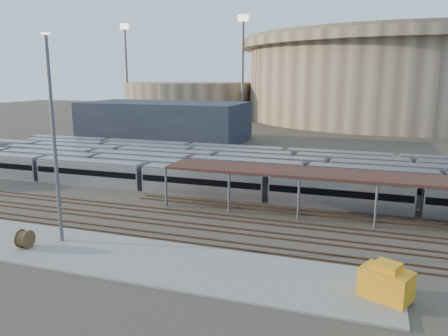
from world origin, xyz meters
TOP-DOWN VIEW (x-y plane):
  - ground at (0.00, 0.00)m, footprint 420.00×420.00m
  - apron at (-5.00, -15.00)m, footprint 50.00×9.00m
  - subway_trains at (0.33, 18.50)m, footprint 127.97×23.90m
  - inspection_shed at (22.00, 4.00)m, footprint 60.30×6.00m
  - empty_tracks at (0.00, -5.00)m, footprint 170.00×9.62m
  - stadium at (25.00, 140.00)m, footprint 124.00×124.00m
  - secondary_arena at (-60.00, 130.00)m, footprint 56.00×56.00m
  - service_building at (-35.00, 55.00)m, footprint 42.00×20.00m
  - floodlight_0 at (-30.00, 110.00)m, footprint 4.00×1.00m
  - floodlight_1 at (-85.00, 120.00)m, footprint 4.00×1.00m
  - floodlight_3 at (-10.00, 160.00)m, footprint 4.00×1.00m
  - cable_reel_east at (-14.48, -16.40)m, footprint 1.13×1.87m
  - yard_light_pole at (-12.33, -13.74)m, footprint 0.80×0.36m
  - yellow_equipment at (18.50, -15.52)m, footprint 4.20×3.55m

SIDE VIEW (x-z plane):
  - ground at x=0.00m, z-range 0.00..0.00m
  - empty_tracks at x=0.00m, z-range 0.00..0.18m
  - apron at x=-5.00m, z-range 0.00..0.20m
  - cable_reel_east at x=-14.48m, z-range 0.20..2.00m
  - yellow_equipment at x=18.50m, z-range 0.20..2.45m
  - subway_trains at x=0.33m, z-range 0.00..3.60m
  - inspection_shed at x=22.00m, z-range 2.33..7.63m
  - service_building at x=-35.00m, z-range 0.00..10.00m
  - secondary_arena at x=-60.00m, z-range 0.00..14.00m
  - yard_light_pole at x=-12.33m, z-range 0.28..20.59m
  - stadium at x=25.00m, z-range 0.22..32.72m
  - floodlight_0 at x=-30.00m, z-range 1.45..39.85m
  - floodlight_1 at x=-85.00m, z-range 1.45..39.85m
  - floodlight_3 at x=-10.00m, z-range 1.45..39.85m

